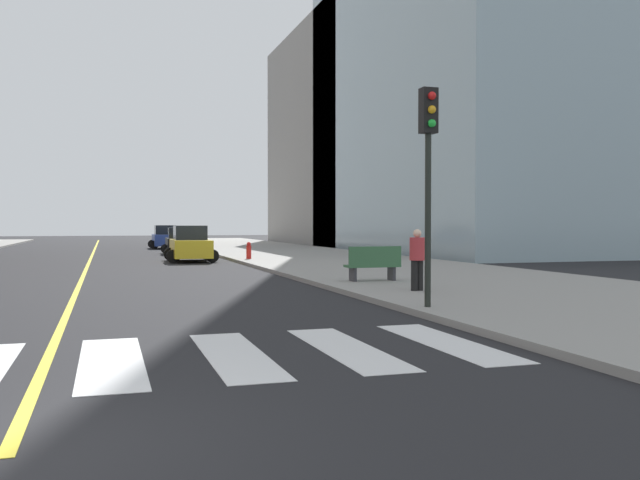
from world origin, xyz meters
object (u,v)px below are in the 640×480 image
(traffic_light_near_corner, at_px, (429,153))
(park_bench, at_px, (373,264))
(car_blue_third, at_px, (165,238))
(car_black_nearest, at_px, (180,242))
(fire_hydrant, at_px, (249,251))
(car_yellow_second, at_px, (190,245))
(pedestrian_waiting_east, at_px, (417,257))

(traffic_light_near_corner, relative_size, park_bench, 2.69)
(car_blue_third, bearing_deg, park_bench, 96.51)
(car_blue_third, bearing_deg, traffic_light_near_corner, 93.64)
(car_black_nearest, distance_m, fire_hydrant, 10.57)
(car_yellow_second, bearing_deg, car_black_nearest, -90.85)
(fire_hydrant, bearing_deg, car_black_nearest, 103.72)
(car_blue_third, height_order, pedestrian_waiting_east, car_blue_third)
(car_yellow_second, height_order, park_bench, car_yellow_second)
(park_bench, xyz_separation_m, pedestrian_waiting_east, (-0.04, -3.35, 0.40))
(car_black_nearest, distance_m, traffic_light_near_corner, 31.98)
(car_black_nearest, height_order, car_blue_third, car_blue_third)
(car_blue_third, height_order, fire_hydrant, car_blue_third)
(car_black_nearest, bearing_deg, fire_hydrant, 106.12)
(car_black_nearest, height_order, pedestrian_waiting_east, pedestrian_waiting_east)
(car_black_nearest, bearing_deg, traffic_light_near_corner, 96.36)
(car_yellow_second, distance_m, pedestrian_waiting_east, 19.63)
(traffic_light_near_corner, xyz_separation_m, park_bench, (1.41, 6.79, -2.87))
(car_yellow_second, distance_m, park_bench, 16.37)
(fire_hydrant, bearing_deg, car_yellow_second, 158.44)
(car_yellow_second, height_order, fire_hydrant, car_yellow_second)
(car_black_nearest, bearing_deg, park_bench, 100.62)
(pedestrian_waiting_east, bearing_deg, park_bench, -98.49)
(car_black_nearest, distance_m, car_yellow_second, 9.13)
(pedestrian_waiting_east, bearing_deg, car_blue_third, -92.34)
(car_blue_third, xyz_separation_m, fire_hydrant, (2.61, -20.66, -0.29))
(park_bench, relative_size, pedestrian_waiting_east, 1.06)
(car_yellow_second, relative_size, car_blue_third, 1.03)
(car_black_nearest, height_order, car_yellow_second, car_yellow_second)
(car_yellow_second, relative_size, fire_hydrant, 4.81)
(car_black_nearest, height_order, fire_hydrant, car_black_nearest)
(pedestrian_waiting_east, bearing_deg, fire_hydrant, -94.39)
(car_yellow_second, xyz_separation_m, pedestrian_waiting_east, (3.95, -19.22, 0.20))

